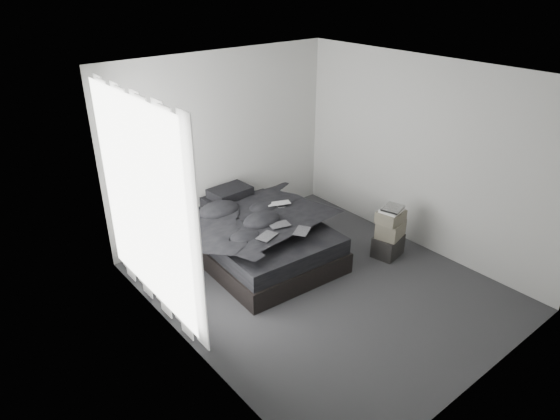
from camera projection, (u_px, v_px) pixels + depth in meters
floor at (321, 286)px, 6.21m from camera, size 3.60×4.20×0.01m
ceiling at (330, 74)px, 5.06m from camera, size 3.60×4.20×0.01m
wall_back at (222, 144)px, 7.09m from camera, size 3.60×0.01×2.60m
wall_front at (499, 270)px, 4.17m from camera, size 3.60×0.01×2.60m
wall_left at (184, 240)px, 4.61m from camera, size 0.01×4.20×2.60m
wall_right at (422, 156)px, 6.65m from camera, size 0.01×4.20×2.60m
window_left at (143, 203)px, 5.23m from camera, size 0.02×2.00×2.30m
curtain_left at (148, 207)px, 5.29m from camera, size 0.06×2.12×2.48m
bed at (260, 249)px, 6.76m from camera, size 1.64×2.10×0.27m
mattress at (259, 233)px, 6.65m from camera, size 1.58×2.04×0.22m
duvet at (261, 219)px, 6.51m from camera, size 1.58×1.81×0.24m
pillow_lower at (226, 201)px, 7.11m from camera, size 0.63×0.44×0.14m
pillow_upper at (230, 192)px, 7.08m from camera, size 0.59×0.42×0.13m
laptop at (280, 200)px, 6.72m from camera, size 0.38×0.31×0.03m
comic_a at (267, 231)px, 5.97m from camera, size 0.30×0.24×0.01m
comic_b at (280, 219)px, 6.23m from camera, size 0.29×0.23×0.01m
comic_c at (302, 225)px, 6.08m from camera, size 0.30×0.28×0.01m
side_stand at (164, 260)px, 6.17m from camera, size 0.45×0.45×0.63m
papers at (162, 237)px, 6.03m from camera, size 0.30×0.28×0.01m
floor_books at (170, 282)px, 6.15m from camera, size 0.19×0.24×0.15m
box_lower at (388, 246)px, 6.81m from camera, size 0.45×0.38×0.29m
box_mid at (391, 229)px, 6.70m from camera, size 0.44×0.38×0.22m
box_upper at (391, 217)px, 6.61m from camera, size 0.39×0.33×0.16m
art_book_white at (392, 210)px, 6.57m from camera, size 0.34×0.30×0.03m
art_book_snake at (393, 208)px, 6.56m from camera, size 0.35×0.31×0.03m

